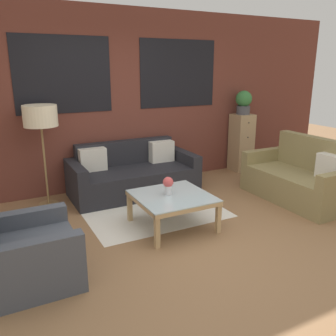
{
  "coord_description": "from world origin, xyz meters",
  "views": [
    {
      "loc": [
        -2.05,
        -3.01,
        1.92
      ],
      "look_at": [
        0.15,
        1.24,
        0.55
      ],
      "focal_mm": 38.0,
      "sensor_mm": 36.0,
      "label": 1
    }
  ],
  "objects": [
    {
      "name": "coffee_table",
      "position": [
        -0.13,
        0.57,
        0.35
      ],
      "size": [
        0.88,
        0.88,
        0.41
      ],
      "color": "silver",
      "rests_on": "ground_plane"
    },
    {
      "name": "couch_dark",
      "position": [
        -0.1,
        1.95,
        0.28
      ],
      "size": [
        1.93,
        0.88,
        0.78
      ],
      "color": "#232328",
      "rests_on": "ground_plane"
    },
    {
      "name": "settee_vintage",
      "position": [
        1.98,
        0.53,
        0.31
      ],
      "size": [
        0.8,
        1.58,
        0.92
      ],
      "color": "olive",
      "rests_on": "ground_plane"
    },
    {
      "name": "flower_vase",
      "position": [
        -0.17,
        0.61,
        0.54
      ],
      "size": [
        0.13,
        0.13,
        0.22
      ],
      "color": "silver",
      "rests_on": "coffee_table"
    },
    {
      "name": "wall_back_brick",
      "position": [
        0.0,
        2.44,
        1.41
      ],
      "size": [
        8.4,
        0.09,
        2.8
      ],
      "color": "brown",
      "rests_on": "ground_plane"
    },
    {
      "name": "armchair_corner",
      "position": [
        -1.86,
        0.15,
        0.28
      ],
      "size": [
        0.8,
        0.84,
        0.84
      ],
      "color": "#474C56",
      "rests_on": "ground_plane"
    },
    {
      "name": "floor_lamp",
      "position": [
        -1.37,
        2.04,
        1.24
      ],
      "size": [
        0.45,
        0.45,
        1.42
      ],
      "color": "olive",
      "rests_on": "ground_plane"
    },
    {
      "name": "potted_plant",
      "position": [
        2.2,
        2.18,
        1.3
      ],
      "size": [
        0.3,
        0.3,
        0.43
      ],
      "color": "#47474C",
      "rests_on": "drawer_cabinet"
    },
    {
      "name": "ground_plane",
      "position": [
        0.0,
        0.0,
        0.0
      ],
      "size": [
        16.0,
        16.0,
        0.0
      ],
      "primitive_type": "plane",
      "color": "#8E6642"
    },
    {
      "name": "drawer_cabinet",
      "position": [
        2.2,
        2.18,
        0.53
      ],
      "size": [
        0.36,
        0.37,
        1.07
      ],
      "color": "tan",
      "rests_on": "ground_plane"
    },
    {
      "name": "rug",
      "position": [
        -0.13,
        1.19,
        0.0
      ],
      "size": [
        1.84,
        1.5,
        0.0
      ],
      "color": "silver",
      "rests_on": "ground_plane"
    }
  ]
}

